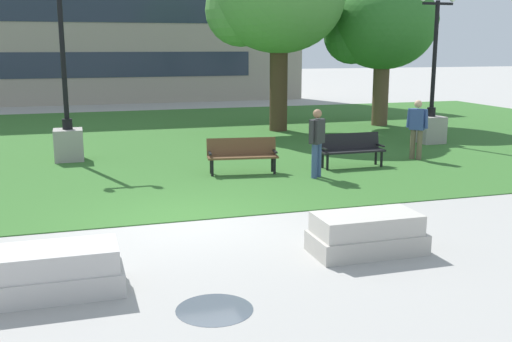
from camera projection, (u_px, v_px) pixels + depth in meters
The scene contains 12 objects.
ground_plane at pixel (187, 222), 11.29m from camera, with size 140.00×140.00×0.00m, color #A3A09B.
grass_lawn at pixel (134, 141), 20.65m from camera, with size 40.00×20.00×0.02m, color #336628.
concrete_block_center at pixel (55, 272), 7.96m from camera, with size 1.80×0.90×0.64m.
concrete_block_left at pixel (367, 234), 9.56m from camera, with size 1.80×0.90×0.64m.
puddle at pixel (214, 309), 7.52m from camera, with size 0.98×0.98×0.01m, color #47515B.
park_bench_near_right at pixel (351, 148), 16.22m from camera, with size 1.80×0.54×0.90m.
park_bench_far_left at pixel (242, 153), 15.39m from camera, with size 1.86×0.77×0.90m.
lamp_post_left at pixel (67, 123), 16.98m from camera, with size 1.32×0.80×5.31m.
lamp_post_right at pixel (431, 113), 20.10m from camera, with size 1.32×0.80×5.06m.
tree_near_right at pixel (382, 26), 24.01m from camera, with size 4.42×4.21×5.86m.
person_bystander_near_lawn at pixel (317, 139), 14.79m from camera, with size 0.55×0.46×1.71m.
person_bystander_far_lawn at pixel (417, 126), 17.20m from camera, with size 0.51×0.52×1.71m.
Camera 1 is at (-1.91, -10.76, 3.26)m, focal length 42.00 mm.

